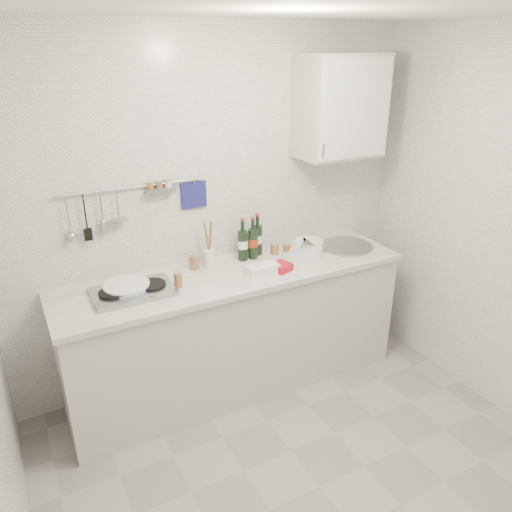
# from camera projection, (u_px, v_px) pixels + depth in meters

# --- Properties ---
(floor) EXTENTS (3.00, 3.00, 0.00)m
(floor) POSITION_uv_depth(u_px,v_px,m) (319.00, 487.00, 2.88)
(floor) COLOR gray
(floor) RESTS_ON ground
(ceiling) EXTENTS (3.00, 3.00, 0.00)m
(ceiling) POSITION_uv_depth(u_px,v_px,m) (353.00, 3.00, 1.89)
(ceiling) COLOR silver
(ceiling) RESTS_ON back_wall
(back_wall) EXTENTS (3.00, 0.02, 2.50)m
(back_wall) POSITION_uv_depth(u_px,v_px,m) (215.00, 213.00, 3.52)
(back_wall) COLOR silver
(back_wall) RESTS_ON floor
(counter) EXTENTS (2.44, 0.64, 0.96)m
(counter) POSITION_uv_depth(u_px,v_px,m) (236.00, 332.00, 3.61)
(counter) COLOR #BCB7AE
(counter) RESTS_ON floor
(wall_rail) EXTENTS (0.98, 0.09, 0.34)m
(wall_rail) POSITION_uv_depth(u_px,v_px,m) (130.00, 202.00, 3.17)
(wall_rail) COLOR #93969B
(wall_rail) RESTS_ON back_wall
(wall_cabinet) EXTENTS (0.60, 0.38, 0.70)m
(wall_cabinet) POSITION_uv_depth(u_px,v_px,m) (340.00, 106.00, 3.49)
(wall_cabinet) COLOR #BCB7AE
(wall_cabinet) RESTS_ON back_wall
(plate_stack_hob) EXTENTS (0.32, 0.31, 0.05)m
(plate_stack_hob) POSITION_uv_depth(u_px,v_px,m) (125.00, 289.00, 3.11)
(plate_stack_hob) COLOR #45569D
(plate_stack_hob) RESTS_ON counter
(plate_stack_sink) EXTENTS (0.28, 0.27, 0.11)m
(plate_stack_sink) POSITION_uv_depth(u_px,v_px,m) (307.00, 248.00, 3.66)
(plate_stack_sink) COLOR white
(plate_stack_sink) RESTS_ON counter
(wine_bottles) EXTENTS (0.21, 0.12, 0.31)m
(wine_bottles) POSITION_uv_depth(u_px,v_px,m) (251.00, 237.00, 3.57)
(wine_bottles) COLOR black
(wine_bottles) RESTS_ON counter
(butter_dish) EXTENTS (0.22, 0.11, 0.07)m
(butter_dish) POSITION_uv_depth(u_px,v_px,m) (262.00, 269.00, 3.36)
(butter_dish) COLOR white
(butter_dish) RESTS_ON counter
(strawberry_punnet) EXTENTS (0.15, 0.15, 0.05)m
(strawberry_punnet) POSITION_uv_depth(u_px,v_px,m) (281.00, 267.00, 3.42)
(strawberry_punnet) COLOR red
(strawberry_punnet) RESTS_ON counter
(utensil_crock) EXTENTS (0.08, 0.08, 0.33)m
(utensil_crock) POSITION_uv_depth(u_px,v_px,m) (209.00, 255.00, 3.47)
(utensil_crock) COLOR white
(utensil_crock) RESTS_ON counter
(jar_a) EXTENTS (0.07, 0.07, 0.11)m
(jar_a) POSITION_uv_depth(u_px,v_px,m) (194.00, 261.00, 3.43)
(jar_a) COLOR brown
(jar_a) RESTS_ON counter
(jar_b) EXTENTS (0.07, 0.07, 0.08)m
(jar_b) POSITION_uv_depth(u_px,v_px,m) (275.00, 248.00, 3.68)
(jar_b) COLOR brown
(jar_b) RESTS_ON counter
(jar_c) EXTENTS (0.06, 0.06, 0.07)m
(jar_c) POSITION_uv_depth(u_px,v_px,m) (287.00, 247.00, 3.73)
(jar_c) COLOR brown
(jar_c) RESTS_ON counter
(jar_d) EXTENTS (0.06, 0.06, 0.10)m
(jar_d) POSITION_uv_depth(u_px,v_px,m) (178.00, 280.00, 3.17)
(jar_d) COLOR brown
(jar_d) RESTS_ON counter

